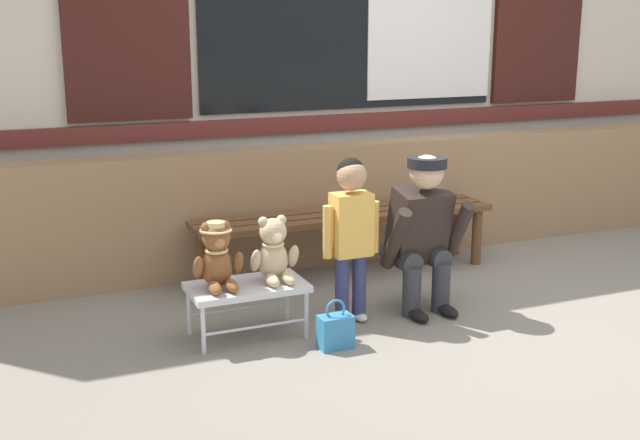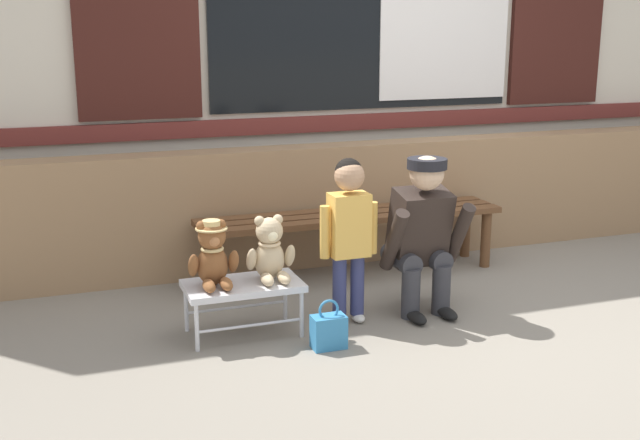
# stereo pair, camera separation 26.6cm
# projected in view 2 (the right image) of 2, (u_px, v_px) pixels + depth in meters

# --- Properties ---
(ground_plane) EXTENTS (60.00, 60.00, 0.00)m
(ground_plane) POSITION_uv_depth(u_px,v_px,m) (486.00, 320.00, 4.64)
(ground_plane) COLOR gray
(brick_low_wall) EXTENTS (7.77, 0.25, 0.85)m
(brick_low_wall) POSITION_uv_depth(u_px,v_px,m) (386.00, 199.00, 5.83)
(brick_low_wall) COLOR #997551
(brick_low_wall) RESTS_ON ground
(shop_facade) EXTENTS (7.93, 0.26, 3.50)m
(shop_facade) POSITION_uv_depth(u_px,v_px,m) (361.00, 12.00, 5.99)
(shop_facade) COLOR beige
(shop_facade) RESTS_ON ground
(wooden_bench_long) EXTENTS (2.10, 0.40, 0.44)m
(wooden_bench_long) POSITION_uv_depth(u_px,v_px,m) (351.00, 222.00, 5.37)
(wooden_bench_long) COLOR brown
(wooden_bench_long) RESTS_ON ground
(small_display_bench) EXTENTS (0.64, 0.36, 0.30)m
(small_display_bench) POSITION_uv_depth(u_px,v_px,m) (243.00, 288.00, 4.37)
(small_display_bench) COLOR silver
(small_display_bench) RESTS_ON ground
(teddy_bear_with_hat) EXTENTS (0.28, 0.27, 0.36)m
(teddy_bear_with_hat) POSITION_uv_depth(u_px,v_px,m) (213.00, 255.00, 4.27)
(teddy_bear_with_hat) COLOR brown
(teddy_bear_with_hat) RESTS_ON small_display_bench
(teddy_bear_plain) EXTENTS (0.28, 0.26, 0.36)m
(teddy_bear_plain) POSITION_uv_depth(u_px,v_px,m) (270.00, 251.00, 4.38)
(teddy_bear_plain) COLOR #CCB289
(teddy_bear_plain) RESTS_ON small_display_bench
(child_standing) EXTENTS (0.35, 0.18, 0.96)m
(child_standing) POSITION_uv_depth(u_px,v_px,m) (349.00, 223.00, 4.47)
(child_standing) COLOR navy
(child_standing) RESTS_ON ground
(adult_crouching) EXTENTS (0.50, 0.49, 0.95)m
(adult_crouching) POSITION_uv_depth(u_px,v_px,m) (423.00, 234.00, 4.67)
(adult_crouching) COLOR #333338
(adult_crouching) RESTS_ON ground
(handbag_on_ground) EXTENTS (0.18, 0.11, 0.27)m
(handbag_on_ground) POSITION_uv_depth(u_px,v_px,m) (329.00, 331.00, 4.22)
(handbag_on_ground) COLOR teal
(handbag_on_ground) RESTS_ON ground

